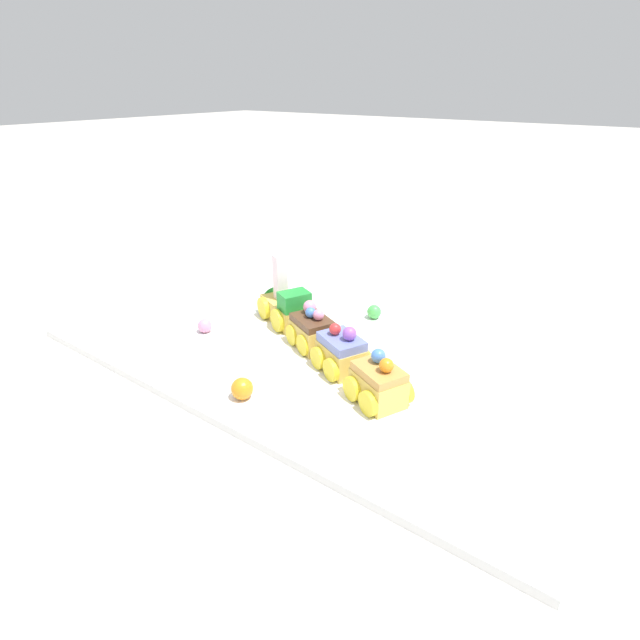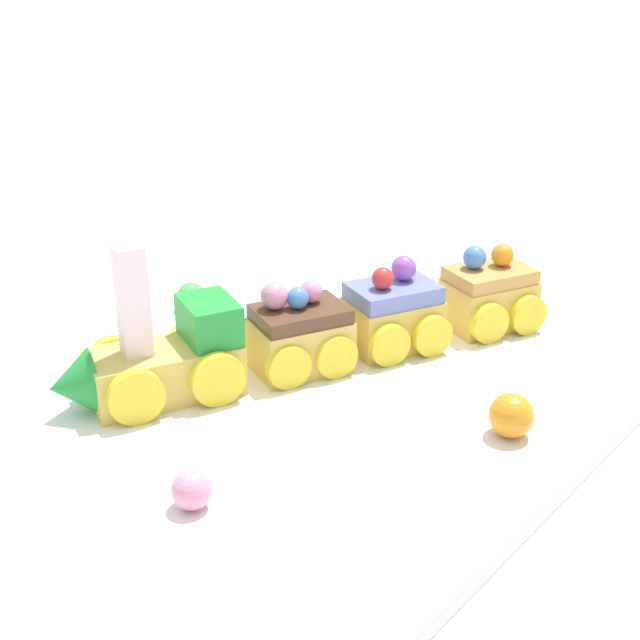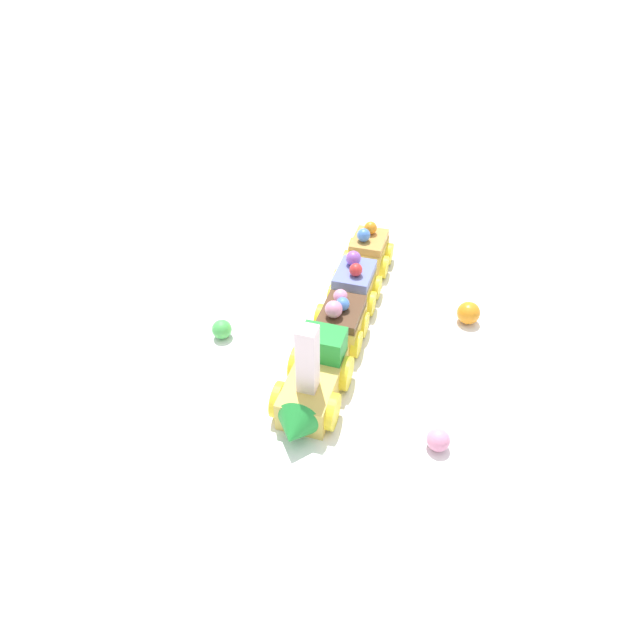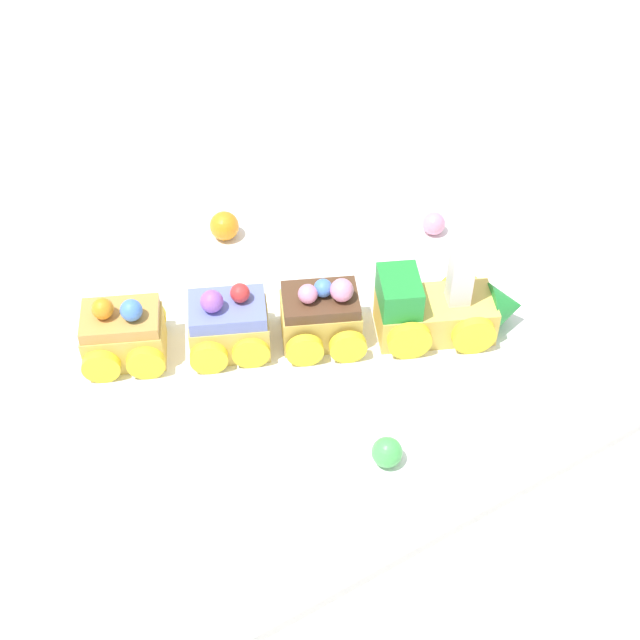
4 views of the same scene
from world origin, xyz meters
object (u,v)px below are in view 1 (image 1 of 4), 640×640
at_px(cake_car_caramel, 378,384).
at_px(gumball_green, 374,312).
at_px(cake_car_chocolate, 314,330).
at_px(gumball_orange, 242,388).
at_px(gumball_pink, 205,326).
at_px(cake_train_locomotive, 284,305).
at_px(cake_car_blueberry, 341,353).

bearing_deg(cake_car_caramel, gumball_green, -33.64).
xyz_separation_m(cake_car_chocolate, gumball_orange, (-0.01, 0.17, -0.01)).
distance_m(cake_car_caramel, gumball_green, 0.25).
height_order(gumball_pink, gumball_orange, gumball_orange).
xyz_separation_m(gumball_orange, gumball_green, (-0.01, -0.31, -0.00)).
relative_size(cake_car_caramel, gumball_orange, 3.09).
xyz_separation_m(cake_car_chocolate, cake_car_caramel, (-0.16, 0.07, -0.00)).
bearing_deg(cake_car_caramel, gumball_orange, 58.75).
relative_size(cake_car_caramel, gumball_green, 3.68).
bearing_deg(gumball_pink, gumball_orange, 151.24).
height_order(cake_car_chocolate, gumball_pink, cake_car_chocolate).
relative_size(cake_car_chocolate, gumball_green, 3.68).
bearing_deg(gumball_green, cake_car_chocolate, 79.67).
height_order(cake_train_locomotive, gumball_orange, cake_train_locomotive).
relative_size(cake_car_chocolate, cake_car_caramel, 1.00).
distance_m(cake_car_blueberry, gumball_green, 0.18).
bearing_deg(cake_car_blueberry, cake_train_locomotive, 0.03).
relative_size(cake_train_locomotive, cake_car_chocolate, 1.53).
xyz_separation_m(cake_train_locomotive, cake_car_chocolate, (-0.10, 0.04, -0.00)).
relative_size(cake_car_blueberry, gumball_green, 3.68).
distance_m(gumball_pink, gumball_orange, 0.21).
relative_size(cake_car_chocolate, cake_car_blueberry, 1.00).
xyz_separation_m(cake_car_chocolate, gumball_pink, (0.17, 0.07, -0.01)).
relative_size(cake_train_locomotive, gumball_orange, 4.71).
bearing_deg(gumball_orange, cake_car_blueberry, -114.90).
bearing_deg(gumball_pink, cake_car_blueberry, -171.52).
distance_m(cake_car_chocolate, gumball_green, 0.14).
relative_size(cake_car_blueberry, cake_car_caramel, 1.00).
relative_size(gumball_pink, gumball_orange, 0.80).
xyz_separation_m(cake_train_locomotive, cake_car_blueberry, (-0.17, 0.08, -0.00)).
xyz_separation_m(gumball_pink, gumball_green, (-0.19, -0.21, 0.00)).
distance_m(gumball_orange, gumball_green, 0.31).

